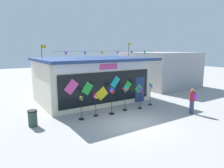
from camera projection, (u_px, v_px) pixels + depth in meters
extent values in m
plane|color=#9E9B99|center=(133.00, 124.00, 11.45)|extent=(80.00, 80.00, 0.00)
cube|color=beige|center=(91.00, 80.00, 16.67)|extent=(8.24, 5.34, 3.33)
cube|color=navy|center=(94.00, 59.00, 15.94)|extent=(8.64, 6.36, 0.20)
cube|color=silver|center=(108.00, 67.00, 14.20)|extent=(7.58, 0.08, 0.59)
cube|color=#EA4CA3|center=(108.00, 67.00, 14.18)|extent=(1.48, 0.04, 0.41)
cube|color=black|center=(108.00, 87.00, 14.47)|extent=(7.42, 0.06, 2.25)
cube|color=navy|center=(140.00, 89.00, 16.13)|extent=(0.90, 0.07, 2.00)
cube|color=#EA4CA3|center=(71.00, 87.00, 12.86)|extent=(1.03, 0.03, 1.06)
cube|color=green|center=(87.00, 88.00, 13.50)|extent=(0.91, 0.03, 0.96)
cube|color=yellow|center=(102.00, 94.00, 14.18)|extent=(1.03, 0.03, 1.01)
cube|color=#19B7BC|center=(115.00, 82.00, 14.66)|extent=(0.87, 0.03, 0.93)
cube|color=green|center=(127.00, 86.00, 15.33)|extent=(0.80, 0.03, 0.84)
cube|color=green|center=(139.00, 89.00, 15.98)|extent=(0.81, 0.03, 0.79)
cylinder|color=black|center=(110.00, 51.00, 13.82)|extent=(7.91, 0.01, 0.01)
cone|color=purple|center=(66.00, 54.00, 12.15)|extent=(0.20, 0.20, 0.22)
cone|color=blue|center=(85.00, 53.00, 12.83)|extent=(0.20, 0.20, 0.22)
cone|color=orange|center=(102.00, 53.00, 13.50)|extent=(0.20, 0.20, 0.22)
cone|color=#EA4CA3|center=(118.00, 53.00, 14.18)|extent=(0.20, 0.20, 0.22)
cone|color=blue|center=(132.00, 53.00, 14.85)|extent=(0.20, 0.20, 0.22)
cone|color=green|center=(145.00, 53.00, 15.53)|extent=(0.20, 0.20, 0.22)
cylinder|color=black|center=(42.00, 52.00, 14.20)|extent=(0.04, 0.04, 0.98)
cube|color=orange|center=(44.00, 46.00, 14.22)|extent=(0.32, 0.02, 0.22)
cylinder|color=black|center=(129.00, 50.00, 18.31)|extent=(0.04, 0.04, 1.27)
cube|color=yellow|center=(130.00, 44.00, 18.30)|extent=(0.32, 0.02, 0.22)
cylinder|color=black|center=(82.00, 119.00, 12.12)|extent=(0.33, 0.33, 0.06)
cylinder|color=black|center=(81.00, 109.00, 12.02)|extent=(0.03, 0.03, 1.34)
cylinder|color=black|center=(81.00, 98.00, 11.87)|extent=(0.06, 0.04, 0.06)
cone|color=#19B7BC|center=(83.00, 98.00, 11.92)|extent=(0.13, 0.14, 0.13)
cone|color=yellow|center=(81.00, 97.00, 11.85)|extent=(0.14, 0.13, 0.13)
cone|color=red|center=(80.00, 98.00, 11.82)|extent=(0.13, 0.14, 0.13)
cone|color=green|center=(81.00, 100.00, 11.88)|extent=(0.14, 0.13, 0.13)
cylinder|color=black|center=(96.00, 116.00, 12.77)|extent=(0.30, 0.30, 0.06)
cylinder|color=black|center=(96.00, 106.00, 12.66)|extent=(0.03, 0.03, 1.32)
cylinder|color=black|center=(96.00, 96.00, 12.51)|extent=(0.06, 0.04, 0.06)
cone|color=yellow|center=(98.00, 96.00, 12.58)|extent=(0.18, 0.19, 0.18)
cone|color=red|center=(96.00, 94.00, 12.49)|extent=(0.19, 0.18, 0.18)
cone|color=#EA4CA3|center=(94.00, 96.00, 12.45)|extent=(0.18, 0.19, 0.18)
cone|color=yellow|center=(96.00, 98.00, 12.53)|extent=(0.19, 0.18, 0.18)
cylinder|color=black|center=(112.00, 114.00, 13.14)|extent=(0.36, 0.36, 0.06)
cylinder|color=black|center=(112.00, 102.00, 13.01)|extent=(0.03, 0.03, 1.59)
cylinder|color=black|center=(112.00, 90.00, 12.84)|extent=(0.06, 0.04, 0.06)
cone|color=blue|center=(114.00, 90.00, 12.91)|extent=(0.19, 0.20, 0.19)
cone|color=blue|center=(112.00, 88.00, 12.82)|extent=(0.20, 0.19, 0.19)
cone|color=purple|center=(110.00, 91.00, 12.77)|extent=(0.19, 0.20, 0.19)
cone|color=red|center=(112.00, 92.00, 12.87)|extent=(0.20, 0.19, 0.19)
cylinder|color=black|center=(125.00, 110.00, 13.96)|extent=(0.33, 0.33, 0.06)
cylinder|color=black|center=(125.00, 101.00, 13.85)|extent=(0.03, 0.03, 1.37)
sphere|color=#19B7BC|center=(125.00, 89.00, 13.70)|extent=(0.33, 0.33, 0.33)
cube|color=red|center=(125.00, 89.00, 13.70)|extent=(0.34, 0.34, 0.07)
cube|color=brown|center=(125.00, 92.00, 13.74)|extent=(0.10, 0.10, 0.10)
cylinder|color=black|center=(140.00, 108.00, 14.38)|extent=(0.29, 0.29, 0.06)
cylinder|color=black|center=(140.00, 99.00, 14.27)|extent=(0.03, 0.03, 1.38)
cylinder|color=black|center=(141.00, 90.00, 14.12)|extent=(0.06, 0.04, 0.06)
cone|color=purple|center=(142.00, 90.00, 14.19)|extent=(0.19, 0.20, 0.19)
cone|color=purple|center=(141.00, 88.00, 14.10)|extent=(0.20, 0.19, 0.19)
cone|color=blue|center=(139.00, 90.00, 14.05)|extent=(0.19, 0.20, 0.19)
cone|color=red|center=(141.00, 92.00, 14.14)|extent=(0.20, 0.19, 0.19)
cylinder|color=black|center=(150.00, 105.00, 15.30)|extent=(0.29, 0.29, 0.06)
cylinder|color=black|center=(150.00, 95.00, 15.18)|extent=(0.03, 0.03, 1.49)
cylinder|color=black|center=(151.00, 86.00, 15.02)|extent=(0.06, 0.04, 0.06)
cone|color=blue|center=(152.00, 86.00, 15.09)|extent=(0.18, 0.20, 0.18)
cone|color=green|center=(151.00, 84.00, 15.00)|extent=(0.20, 0.18, 0.18)
cone|color=#19B7BC|center=(150.00, 86.00, 14.95)|extent=(0.18, 0.20, 0.18)
cone|color=#EA4CA3|center=(151.00, 87.00, 15.04)|extent=(0.20, 0.18, 0.18)
cylinder|color=#333D56|center=(192.00, 107.00, 13.20)|extent=(0.28, 0.28, 0.86)
cylinder|color=maroon|center=(192.00, 96.00, 13.08)|extent=(0.34, 0.34, 0.60)
sphere|color=#8C6647|center=(193.00, 90.00, 13.01)|extent=(0.22, 0.22, 0.22)
cube|color=purple|center=(195.00, 96.00, 12.94)|extent=(0.29, 0.22, 0.38)
cylinder|color=#2D4238|center=(33.00, 119.00, 11.02)|extent=(0.48, 0.48, 0.83)
cylinder|color=black|center=(32.00, 111.00, 10.95)|extent=(0.52, 0.52, 0.08)
cube|color=#99999E|center=(159.00, 69.00, 23.23)|extent=(6.50, 7.19, 3.84)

